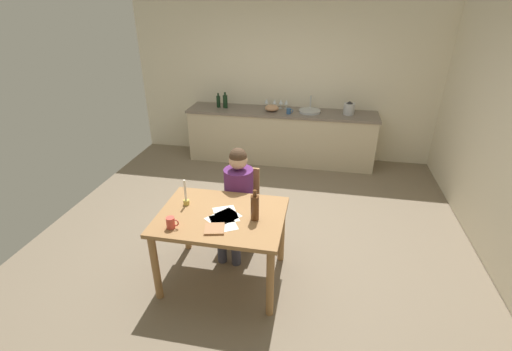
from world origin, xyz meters
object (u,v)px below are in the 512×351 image
candlestick (186,198)px  wine_glass_back_right (266,101)px  bottle_oil (218,101)px  teacup_on_counter (289,111)px  stovetop_kettle (349,109)px  wine_glass_back_left (275,102)px  wine_glass_by_kettle (281,102)px  dining_table (222,225)px  chair_at_table (241,202)px  coffee_mug (171,223)px  book_magazine (215,229)px  wine_glass_near_sink (286,102)px  wine_bottle_on_table (255,207)px  bottle_vinegar (225,101)px  person_seated (237,195)px  mixing_bowl (272,108)px  sink_unit (310,111)px

candlestick → wine_glass_back_right: (0.28, 3.11, 0.17)m
bottle_oil → teacup_on_counter: bottle_oil is taller
stovetop_kettle → wine_glass_back_left: bearing=173.1°
stovetop_kettle → wine_glass_by_kettle: bearing=172.4°
dining_table → wine_glass_back_left: size_ratio=7.75×
stovetop_kettle → wine_glass_back_right: bearing=173.8°
chair_at_table → teacup_on_counter: (0.29, 2.24, 0.44)m
coffee_mug → book_magazine: (0.39, 0.04, -0.04)m
wine_glass_near_sink → wine_glass_by_kettle: bearing=180.0°
wine_bottle_on_table → bottle_vinegar: (-1.12, 3.09, 0.12)m
candlestick → wine_glass_back_right: wine_glass_back_right is taller
bottle_oil → stovetop_kettle: size_ratio=1.10×
stovetop_kettle → person_seated: bearing=-116.3°
wine_glass_back_right → teacup_on_counter: 0.52m
wine_glass_back_left → wine_glass_near_sink: bearing=0.0°
dining_table → person_seated: bearing=87.9°
bottle_oil → wine_bottle_on_table: bearing=-68.1°
bottle_oil → wine_glass_by_kettle: (1.07, 0.13, 0.01)m
coffee_mug → wine_bottle_on_table: bearing=21.3°
chair_at_table → teacup_on_counter: bearing=82.7°
wine_glass_by_kettle → teacup_on_counter: bearing=-60.2°
person_seated → book_magazine: bearing=-90.7°
coffee_mug → wine_glass_by_kettle: 3.56m
mixing_bowl → wine_glass_near_sink: wine_glass_near_sink is taller
dining_table → candlestick: bearing=163.7°
sink_unit → mixing_bowl: size_ratio=1.56×
book_magazine → mixing_bowl: mixing_bowl is taller
coffee_mug → wine_bottle_on_table: wine_bottle_on_table is taller
book_magazine → teacup_on_counter: (0.30, 3.17, 0.18)m
wine_bottle_on_table → wine_glass_back_right: size_ratio=1.98×
person_seated → wine_glass_back_right: bearing=92.7°
book_magazine → wine_bottle_on_table: size_ratio=0.57×
sink_unit → teacup_on_counter: bearing=-154.9°
dining_table → bottle_oil: bearing=106.6°
mixing_bowl → bottle_oil: bearing=176.3°
bottle_oil → book_magazine: bearing=-74.4°
sink_unit → wine_glass_back_left: bearing=166.5°
book_magazine → teacup_on_counter: teacup_on_counter is taller
chair_at_table → bottle_oil: 2.63m
teacup_on_counter → wine_glass_near_sink: bearing=104.7°
sink_unit → coffee_mug: bearing=-106.8°
coffee_mug → book_magazine: size_ratio=0.67×
coffee_mug → bottle_vinegar: (-0.42, 3.37, 0.20)m
candlestick → wine_glass_back_right: bearing=84.8°
person_seated → wine_glass_back_right: (-0.13, 2.68, 0.33)m
coffee_mug → mixing_bowl: size_ratio=0.50×
coffee_mug → bottle_vinegar: bearing=97.1°
wine_bottle_on_table → mixing_bowl: 3.07m
bottle_oil → sink_unit: bearing=-0.5°
person_seated → wine_glass_near_sink: 2.71m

